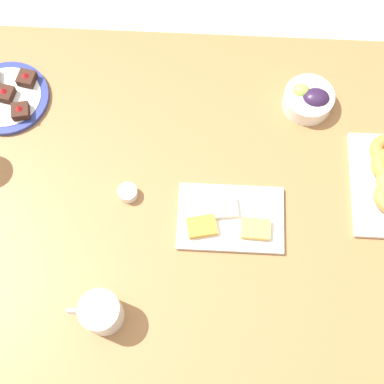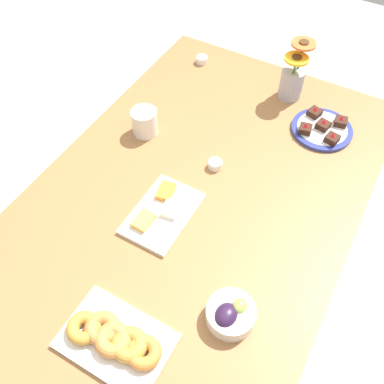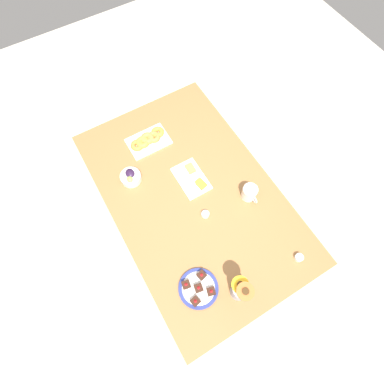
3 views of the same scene
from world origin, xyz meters
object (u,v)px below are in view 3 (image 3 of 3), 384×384
at_px(jam_cup_berry, 299,258).
at_px(flower_vase, 240,290).
at_px(grape_bowl, 131,177).
at_px(jam_cup_honey, 205,214).
at_px(dining_table, 192,200).
at_px(dessert_plate, 198,288).
at_px(cheese_platter, 192,178).
at_px(croissant_platter, 148,140).
at_px(coffee_mug, 249,193).

bearing_deg(jam_cup_berry, flower_vase, -93.07).
distance_m(grape_bowl, jam_cup_honey, 0.54).
relative_size(dining_table, jam_cup_honey, 33.33).
bearing_deg(dining_table, jam_cup_honey, 0.04).
bearing_deg(dessert_plate, flower_vase, 54.55).
bearing_deg(flower_vase, grape_bowl, -167.85).
relative_size(dining_table, grape_bowl, 12.20).
height_order(dining_table, jam_cup_honey, jam_cup_honey).
bearing_deg(flower_vase, jam_cup_berry, 86.93).
relative_size(cheese_platter, croissant_platter, 0.93).
relative_size(grape_bowl, cheese_platter, 0.50).
bearing_deg(jam_cup_berry, dining_table, -153.74).
bearing_deg(cheese_platter, dining_table, -29.80).
height_order(grape_bowl, jam_cup_berry, grape_bowl).
bearing_deg(dessert_plate, cheese_platter, 152.60).
xyz_separation_m(dining_table, jam_cup_berry, (0.66, 0.33, 0.10)).
relative_size(cheese_platter, jam_cup_berry, 5.42).
bearing_deg(grape_bowl, coffee_mug, 50.38).
xyz_separation_m(dining_table, dessert_plate, (0.51, -0.26, 0.10)).
relative_size(jam_cup_berry, dessert_plate, 0.22).
height_order(cheese_platter, croissant_platter, croissant_platter).
relative_size(jam_cup_honey, dessert_plate, 0.22).
xyz_separation_m(grape_bowl, jam_cup_honey, (0.46, 0.28, -0.01)).
bearing_deg(croissant_platter, jam_cup_honey, 4.92).
bearing_deg(cheese_platter, dessert_plate, -27.40).
distance_m(grape_bowl, cheese_platter, 0.39).
distance_m(coffee_mug, dessert_plate, 0.65).
distance_m(croissant_platter, jam_cup_honey, 0.66).
relative_size(dining_table, flower_vase, 6.82).
bearing_deg(dining_table, jam_cup_berry, 26.26).
height_order(grape_bowl, cheese_platter, grape_bowl).
bearing_deg(cheese_platter, jam_cup_berry, 19.74).
relative_size(coffee_mug, jam_cup_honey, 2.64).
bearing_deg(jam_cup_honey, jam_cup_berry, 33.10).
bearing_deg(dining_table, cheese_platter, 150.20).
relative_size(cheese_platter, flower_vase, 1.11).
xyz_separation_m(grape_bowl, dessert_plate, (0.81, 0.02, -0.02)).
distance_m(coffee_mug, jam_cup_berry, 0.47).
height_order(dining_table, croissant_platter, croissant_platter).
bearing_deg(jam_cup_berry, dessert_plate, -104.25).
relative_size(croissant_platter, jam_cup_berry, 5.83).
xyz_separation_m(cheese_platter, jam_cup_honey, (0.26, -0.05, 0.00)).
bearing_deg(flower_vase, dessert_plate, -125.45).
bearing_deg(dessert_plate, croissant_platter, 168.59).
distance_m(cheese_platter, flower_vase, 0.75).
relative_size(croissant_platter, jam_cup_honey, 5.83).
xyz_separation_m(croissant_platter, jam_cup_honey, (0.66, 0.06, -0.01)).
xyz_separation_m(cheese_platter, flower_vase, (0.73, -0.14, 0.07)).
bearing_deg(jam_cup_honey, flower_vase, -9.72).
xyz_separation_m(croissant_platter, jam_cup_berry, (1.15, 0.38, -0.01)).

